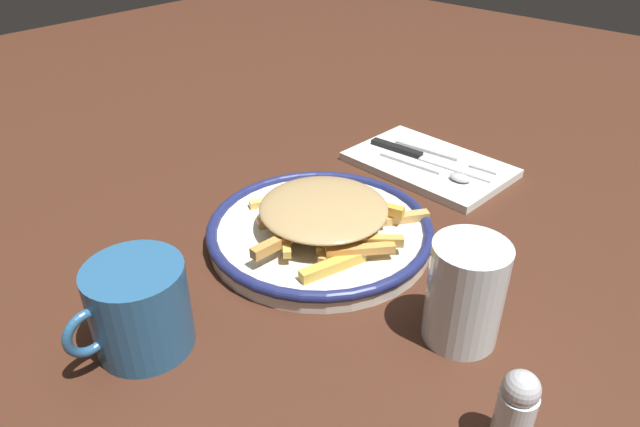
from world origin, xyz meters
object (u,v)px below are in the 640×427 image
object	(u,v)px
napkin	(429,165)
coffee_mug	(139,308)
knife	(419,156)
plate	(320,231)
water_glass	(465,293)
fries_heap	(325,212)
salt_shaker	(516,410)
fork	(446,156)
spoon	(440,172)

from	to	relation	value
napkin	coffee_mug	distance (m)	0.51
knife	plate	bearing A→B (deg)	5.83
water_glass	knife	bearing A→B (deg)	-139.95
fries_heap	salt_shaker	world-z (taller)	salt_shaker
plate	fork	bearing A→B (deg)	179.09
fries_heap	spoon	xyz separation A→B (m)	(-0.23, 0.02, -0.03)
napkin	fork	world-z (taller)	fork
salt_shaker	plate	bearing A→B (deg)	-110.14
water_glass	coffee_mug	xyz separation A→B (m)	(0.22, -0.22, -0.01)
coffee_mug	salt_shaker	world-z (taller)	coffee_mug
spoon	coffee_mug	bearing A→B (deg)	-3.98
plate	knife	distance (m)	0.26
plate	fork	size ratio (longest dim) A/B	1.60
fries_heap	water_glass	xyz separation A→B (m)	(0.03, 0.21, 0.01)
fork	napkin	bearing A→B (deg)	-22.73
spoon	salt_shaker	world-z (taller)	salt_shaker
fries_heap	plate	bearing A→B (deg)	-88.65
plate	napkin	distance (m)	0.26
salt_shaker	napkin	bearing A→B (deg)	-139.45
spoon	salt_shaker	distance (m)	0.45
napkin	water_glass	bearing A→B (deg)	37.69
knife	salt_shaker	size ratio (longest dim) A/B	2.62
fork	water_glass	size ratio (longest dim) A/B	1.61
plate	coffee_mug	bearing A→B (deg)	-1.48
spoon	water_glass	distance (m)	0.33
spoon	coffee_mug	world-z (taller)	coffee_mug
coffee_mug	spoon	bearing A→B (deg)	176.02
fries_heap	spoon	bearing A→B (deg)	175.47
fries_heap	napkin	size ratio (longest dim) A/B	0.96
fries_heap	fork	distance (m)	0.29
coffee_mug	salt_shaker	distance (m)	0.35
knife	water_glass	world-z (taller)	water_glass
knife	water_glass	bearing A→B (deg)	40.05
fork	coffee_mug	xyz separation A→B (m)	(0.54, -0.01, 0.03)
knife	salt_shaker	world-z (taller)	salt_shaker
fries_heap	spoon	size ratio (longest dim) A/B	1.48
plate	knife	world-z (taller)	plate
fork	knife	distance (m)	0.04
plate	water_glass	bearing A→B (deg)	81.89
knife	coffee_mug	xyz separation A→B (m)	(0.51, 0.02, 0.03)
salt_shaker	spoon	bearing A→B (deg)	-140.67
coffee_mug	knife	bearing A→B (deg)	-177.76
spoon	water_glass	xyz separation A→B (m)	(0.27, 0.19, 0.04)
water_glass	coffee_mug	bearing A→B (deg)	-45.51
fork	salt_shaker	bearing A→B (deg)	37.38
fork	coffee_mug	bearing A→B (deg)	-1.17
salt_shaker	fork	bearing A→B (deg)	-142.62
water_glass	salt_shaker	bearing A→B (deg)	48.82
plate	fries_heap	world-z (taller)	fries_heap
knife	water_glass	distance (m)	0.38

